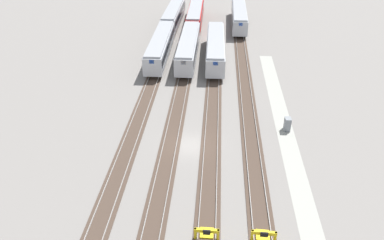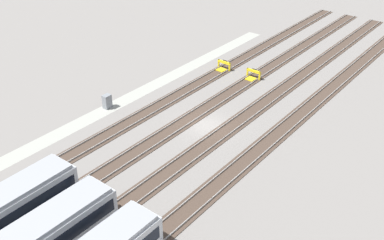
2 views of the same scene
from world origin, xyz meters
name	(u,v)px [view 2 (image 2 of 2)]	position (x,y,z in m)	size (l,w,h in m)	color
ground_plane	(206,125)	(0.00, 0.00, 0.00)	(400.00, 400.00, 0.00)	gray
service_walkway	(134,96)	(0.00, -10.76, 0.00)	(54.00, 2.00, 0.01)	#9E9E93
rail_track_nearest	(159,106)	(0.00, -6.73, 0.04)	(90.00, 2.23, 0.21)	#47382D
rail_track_near_inner	(190,118)	(0.00, -2.24, 0.04)	(90.00, 2.24, 0.21)	#47382D
rail_track_middle	(224,132)	(0.00, 2.24, 0.04)	(90.00, 2.24, 0.21)	#47382D
rail_track_far_inner	(262,148)	(0.00, 6.73, 0.04)	(90.00, 2.23, 0.21)	#47382D
bumper_stop_nearest_track	(223,66)	(-12.51, -6.74, 0.51)	(1.37, 2.01, 1.22)	yellow
bumper_stop_near_inner_track	(252,75)	(-12.60, -2.24, 0.51)	(1.35, 2.00, 1.22)	yellow
electrical_cabinet	(107,101)	(3.92, -10.97, 0.80)	(0.90, 0.73, 1.60)	gray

